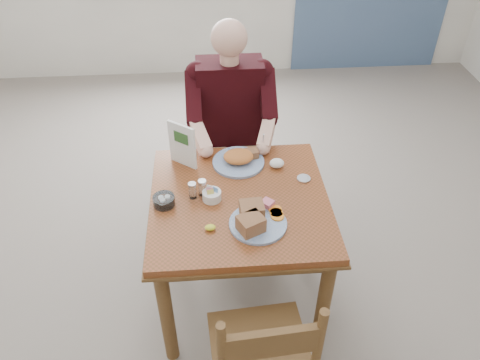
{
  "coord_description": "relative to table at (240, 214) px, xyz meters",
  "views": [
    {
      "loc": [
        -0.14,
        -1.78,
        2.31
      ],
      "look_at": [
        0.0,
        0.0,
        0.87
      ],
      "focal_mm": 35.0,
      "sensor_mm": 36.0,
      "label": 1
    }
  ],
  "objects": [
    {
      "name": "floor",
      "position": [
        0.0,
        0.0,
        -0.64
      ],
      "size": [
        6.0,
        6.0,
        0.0
      ],
      "primitive_type": "plane",
      "color": "slate",
      "rests_on": "ground"
    },
    {
      "name": "lemon_wedge",
      "position": [
        -0.15,
        -0.22,
        0.13
      ],
      "size": [
        0.06,
        0.05,
        0.03
      ],
      "primitive_type": "ellipsoid",
      "rotation": [
        0.0,
        0.0,
        -0.25
      ],
      "color": "yellow",
      "rests_on": "table"
    },
    {
      "name": "napkin",
      "position": [
        0.22,
        0.24,
        0.14
      ],
      "size": [
        0.08,
        0.07,
        0.05
      ],
      "primitive_type": "ellipsoid",
      "rotation": [
        0.0,
        0.0,
        0.01
      ],
      "color": "white",
      "rests_on": "table"
    },
    {
      "name": "metal_dish",
      "position": [
        0.35,
        0.12,
        0.12
      ],
      "size": [
        0.08,
        0.08,
        0.01
      ],
      "primitive_type": "cylinder",
      "rotation": [
        0.0,
        0.0,
        0.05
      ],
      "color": "silver",
      "rests_on": "table"
    },
    {
      "name": "table",
      "position": [
        0.0,
        0.0,
        0.0
      ],
      "size": [
        0.92,
        0.92,
        0.75
      ],
      "color": "brown",
      "rests_on": "ground"
    },
    {
      "name": "chair_far",
      "position": [
        0.0,
        0.8,
        -0.16
      ],
      "size": [
        0.42,
        0.42,
        0.95
      ],
      "color": "brown",
      "rests_on": "ground"
    },
    {
      "name": "chair_near",
      "position": [
        0.04,
        -0.72,
        -0.16
      ],
      "size": [
        0.45,
        0.45,
        0.95
      ],
      "color": "brown",
      "rests_on": "ground"
    },
    {
      "name": "diner",
      "position": [
        0.0,
        0.71,
        0.17
      ],
      "size": [
        0.53,
        0.56,
        1.39
      ],
      "color": "gray",
      "rests_on": "chair_far"
    },
    {
      "name": "near_plate",
      "position": [
        0.06,
        -0.2,
        0.15
      ],
      "size": [
        0.35,
        0.35,
        0.09
      ],
      "color": "white",
      "rests_on": "table"
    },
    {
      "name": "far_plate",
      "position": [
        0.02,
        0.29,
        0.14
      ],
      "size": [
        0.34,
        0.34,
        0.08
      ],
      "color": "white",
      "rests_on": "table"
    },
    {
      "name": "caddy",
      "position": [
        -0.14,
        0.0,
        0.14
      ],
      "size": [
        0.13,
        0.13,
        0.07
      ],
      "color": "white",
      "rests_on": "table"
    },
    {
      "name": "shakers",
      "position": [
        -0.21,
        0.03,
        0.16
      ],
      "size": [
        0.1,
        0.07,
        0.09
      ],
      "color": "white",
      "rests_on": "table"
    },
    {
      "name": "creamer",
      "position": [
        -0.38,
        -0.02,
        0.14
      ],
      "size": [
        0.13,
        0.13,
        0.05
      ],
      "color": "white",
      "rests_on": "table"
    },
    {
      "name": "menu",
      "position": [
        -0.29,
        0.31,
        0.24
      ],
      "size": [
        0.15,
        0.12,
        0.26
      ],
      "color": "white",
      "rests_on": "table"
    }
  ]
}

